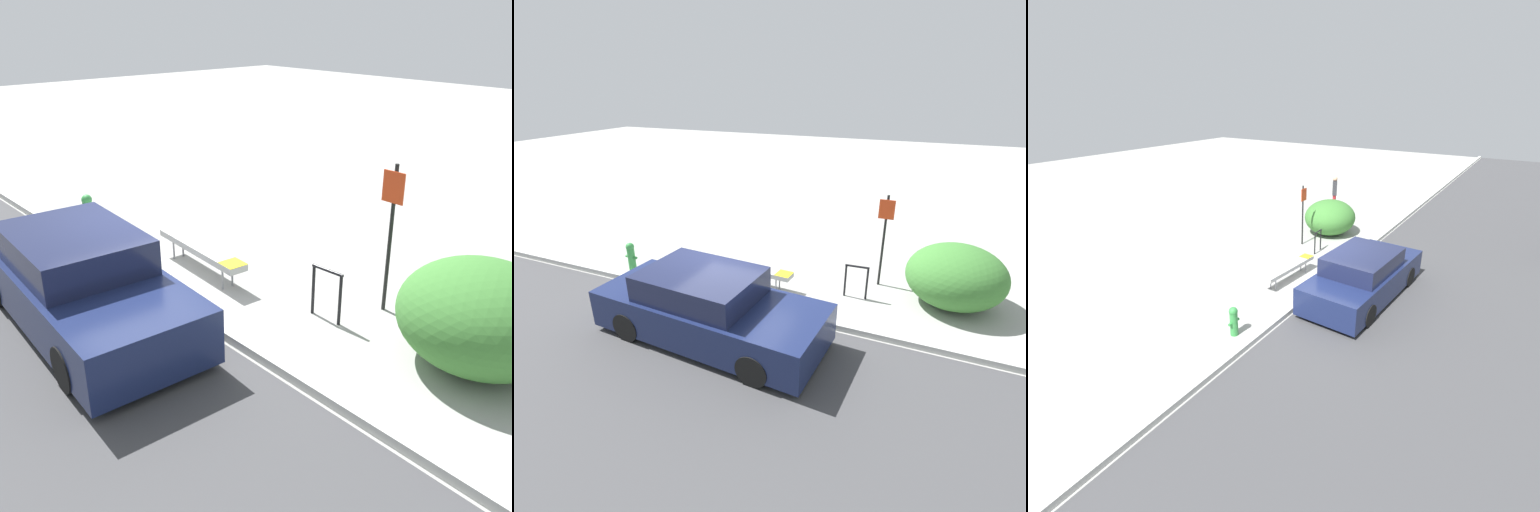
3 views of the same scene
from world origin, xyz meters
The scene contains 10 objects.
ground_plane centered at (0.00, 0.00, 0.00)m, with size 60.00×60.00×0.00m, color #9E9E99.
road_strip centered at (0.00, -5.15, 0.00)m, with size 60.00×10.00×0.01m.
curb centered at (0.00, 0.00, 0.07)m, with size 60.00×0.20×0.13m.
bench centered at (-0.06, 1.05, 0.44)m, with size 2.30×0.51×0.51m.
bike_rack centered at (2.52, 1.43, 0.50)m, with size 0.55×0.08×0.83m.
sign_post centered at (2.92, 2.32, 1.38)m, with size 0.36×0.08×2.30m.
fire_hydrant centered at (-3.36, 0.55, 0.41)m, with size 0.36×0.22×0.77m.
shrub_hedge centered at (4.60, 2.00, 0.71)m, with size 2.15×2.06×1.42m.
pedestrian centered at (7.80, 3.38, 0.91)m, with size 0.44×0.36×1.71m.
parked_car_near centered at (0.22, -1.30, 0.64)m, with size 4.63×2.07×1.40m.
Camera 3 is at (-9.68, -5.00, 5.58)m, focal length 28.00 mm.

